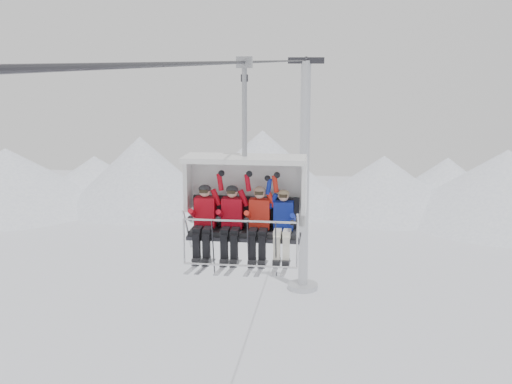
# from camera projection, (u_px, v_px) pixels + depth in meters

# --- Properties ---
(ridgeline) EXTENTS (72.00, 21.00, 7.00)m
(ridgeline) POSITION_uv_depth(u_px,v_px,m) (298.00, 180.00, 57.18)
(ridgeline) COLOR white
(ridgeline) RESTS_ON ground
(lift_tower_right) EXTENTS (2.00, 1.80, 13.48)m
(lift_tower_right) POSITION_uv_depth(u_px,v_px,m) (304.00, 194.00, 36.91)
(lift_tower_right) COLOR #B8BBC0
(lift_tower_right) RESTS_ON ground
(haul_cable) EXTENTS (0.06, 50.00, 0.06)m
(haul_cable) POSITION_uv_depth(u_px,v_px,m) (256.00, 62.00, 14.02)
(haul_cable) COLOR #29292E
(haul_cable) RESTS_ON lift_tower_left
(chairlift_carrier) EXTENTS (2.41, 1.17, 3.98)m
(chairlift_carrier) POSITION_uv_depth(u_px,v_px,m) (246.00, 194.00, 12.95)
(chairlift_carrier) COLOR black
(chairlift_carrier) RESTS_ON haul_cable
(skier_far_left) EXTENTS (0.41, 1.69, 1.64)m
(skier_far_left) POSITION_uv_depth(u_px,v_px,m) (204.00, 219.00, 12.85)
(skier_far_left) COLOR red
(skier_far_left) RESTS_ON chairlift_carrier
(skier_center_left) EXTENTS (0.41, 1.69, 1.64)m
(skier_center_left) POSITION_uv_depth(u_px,v_px,m) (232.00, 220.00, 12.78)
(skier_center_left) COLOR #B80819
(skier_center_left) RESTS_ON chairlift_carrier
(skier_center_right) EXTENTS (0.41, 1.69, 1.63)m
(skier_center_right) POSITION_uv_depth(u_px,v_px,m) (259.00, 221.00, 12.71)
(skier_center_right) COLOR red
(skier_center_right) RESTS_ON chairlift_carrier
(skier_far_right) EXTENTS (0.39, 1.69, 1.55)m
(skier_far_right) POSITION_uv_depth(u_px,v_px,m) (283.00, 223.00, 12.65)
(skier_far_right) COLOR #122597
(skier_far_right) RESTS_ON chairlift_carrier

